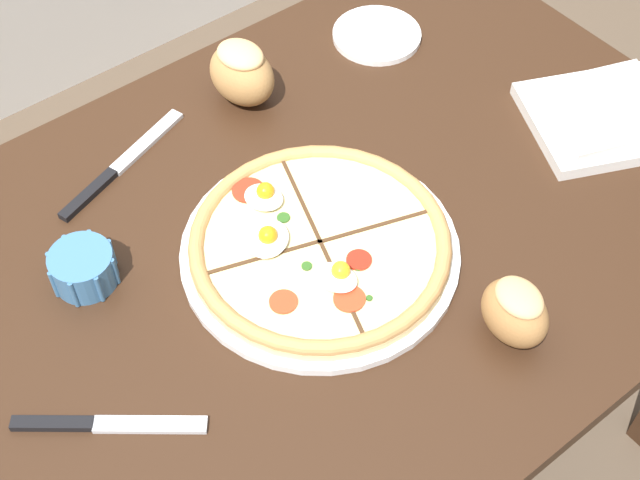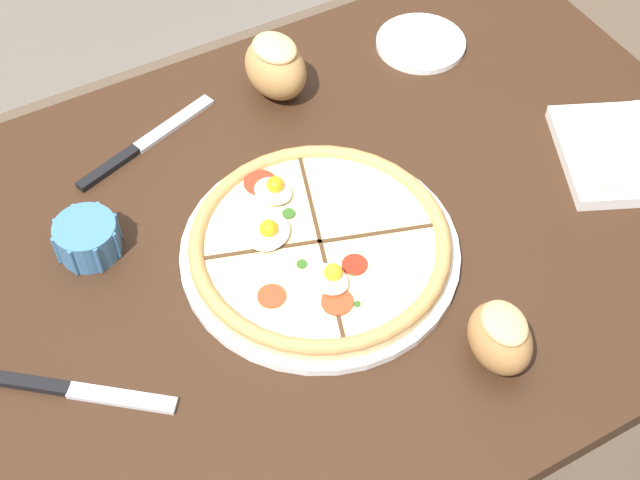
% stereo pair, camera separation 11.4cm
% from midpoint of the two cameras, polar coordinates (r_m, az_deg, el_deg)
% --- Properties ---
extents(ground_plane, '(12.00, 12.00, 0.00)m').
position_cam_midpoint_polar(ground_plane, '(1.83, -0.69, -13.35)').
color(ground_plane, brown).
extents(dining_table, '(1.12, 0.83, 0.73)m').
position_cam_midpoint_polar(dining_table, '(1.29, -0.95, -1.73)').
color(dining_table, '#331E11').
rests_on(dining_table, ground_plane).
extents(pizza, '(0.37, 0.37, 0.05)m').
position_cam_midpoint_polar(pizza, '(1.15, -2.88, -0.52)').
color(pizza, white).
rests_on(pizza, dining_table).
extents(ramekin_bowl, '(0.09, 0.09, 0.05)m').
position_cam_midpoint_polar(ramekin_bowl, '(1.18, -17.64, -1.86)').
color(ramekin_bowl, teal).
rests_on(ramekin_bowl, dining_table).
extents(napkin_folded, '(0.28, 0.26, 0.04)m').
position_cam_midpoint_polar(napkin_folded, '(1.37, 15.58, 7.60)').
color(napkin_folded, silver).
rests_on(napkin_folded, dining_table).
extents(bread_piece_mid, '(0.10, 0.12, 0.10)m').
position_cam_midpoint_polar(bread_piece_mid, '(1.35, -7.50, 10.47)').
color(bread_piece_mid, '#B27F47').
rests_on(bread_piece_mid, dining_table).
extents(bread_piece_far, '(0.08, 0.10, 0.08)m').
position_cam_midpoint_polar(bread_piece_far, '(1.08, 9.45, -4.72)').
color(bread_piece_far, '#A3703D').
rests_on(bread_piece_far, dining_table).
extents(knife_main, '(0.24, 0.10, 0.01)m').
position_cam_midpoint_polar(knife_main, '(1.31, -15.05, 4.54)').
color(knife_main, silver).
rests_on(knife_main, dining_table).
extents(knife_spare, '(0.19, 0.15, 0.01)m').
position_cam_midpoint_polar(knife_spare, '(1.07, -16.56, -11.45)').
color(knife_spare, silver).
rests_on(knife_spare, dining_table).
extents(side_saucer, '(0.14, 0.14, 0.01)m').
position_cam_midpoint_polar(side_saucer, '(1.47, 1.40, 12.87)').
color(side_saucer, white).
rests_on(side_saucer, dining_table).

